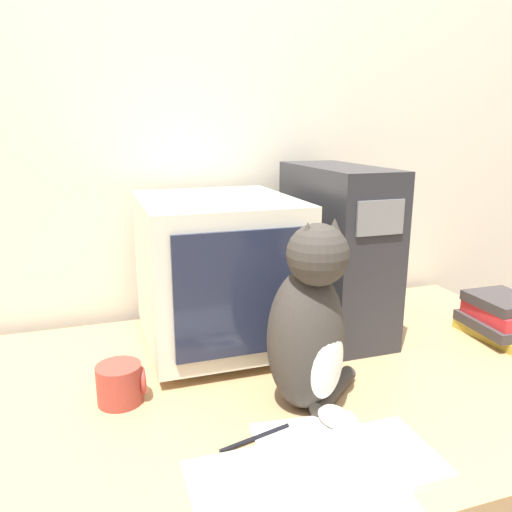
{
  "coord_description": "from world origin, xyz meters",
  "views": [
    {
      "loc": [
        -0.36,
        -0.5,
        1.29
      ],
      "look_at": [
        -0.02,
        0.52,
        1.01
      ],
      "focal_mm": 35.0,
      "sensor_mm": 36.0,
      "label": 1
    }
  ],
  "objects": [
    {
      "name": "mug",
      "position": [
        -0.33,
        0.48,
        0.77
      ],
      "size": [
        0.1,
        0.09,
        0.08
      ],
      "color": "#9E382D",
      "rests_on": "desk"
    },
    {
      "name": "keyboard",
      "position": [
        -0.04,
        0.13,
        0.74
      ],
      "size": [
        0.42,
        0.17,
        0.02
      ],
      "color": "silver",
      "rests_on": "desk"
    },
    {
      "name": "wall_back",
      "position": [
        0.0,
        0.99,
        1.25
      ],
      "size": [
        7.0,
        0.05,
        2.5
      ],
      "color": "beige",
      "rests_on": "ground_plane"
    },
    {
      "name": "paper_sheet",
      "position": [
        -0.01,
        0.15,
        0.73
      ],
      "size": [
        0.24,
        0.32,
        0.0
      ],
      "color": "white",
      "rests_on": "desk"
    },
    {
      "name": "computer_tower",
      "position": [
        0.27,
        0.7,
        0.96
      ],
      "size": [
        0.17,
        0.43,
        0.46
      ],
      "color": "#28282D",
      "rests_on": "desk"
    },
    {
      "name": "pen",
      "position": [
        -0.11,
        0.26,
        0.73
      ],
      "size": [
        0.14,
        0.04,
        0.01
      ],
      "color": "black",
      "rests_on": "desk"
    },
    {
      "name": "crt_monitor",
      "position": [
        -0.06,
        0.69,
        0.93
      ],
      "size": [
        0.37,
        0.43,
        0.39
      ],
      "color": "beige",
      "rests_on": "desk"
    },
    {
      "name": "book_stack",
      "position": [
        0.67,
        0.49,
        0.79
      ],
      "size": [
        0.17,
        0.21,
        0.12
      ],
      "color": "gold",
      "rests_on": "desk"
    },
    {
      "name": "cat",
      "position": [
        0.03,
        0.33,
        0.9
      ],
      "size": [
        0.25,
        0.22,
        0.39
      ],
      "rotation": [
        0.0,
        0.0,
        0.32
      ],
      "color": "#38332D",
      "rests_on": "desk"
    }
  ]
}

